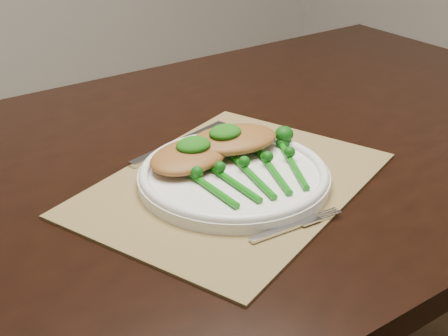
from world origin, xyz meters
TOP-DOWN VIEW (x-y plane):
  - dining_table at (-0.05, 0.15)m, footprint 1.64×0.97m
  - placemat at (-0.11, 0.04)m, footprint 0.54×0.46m
  - dinner_plate at (-0.11, 0.04)m, footprint 0.29×0.29m
  - knife at (-0.12, 0.20)m, footprint 0.22×0.06m
  - fork at (-0.11, -0.11)m, footprint 0.15×0.03m
  - chicken_fillet_left at (-0.14, 0.10)m, footprint 0.16×0.13m
  - chicken_fillet_right at (-0.06, 0.10)m, footprint 0.16×0.13m
  - pesto_dollop_left at (-0.14, 0.10)m, footprint 0.06×0.05m
  - pesto_dollop_right at (-0.08, 0.10)m, footprint 0.05×0.05m
  - broccolini_bundle at (-0.10, 0.02)m, footprint 0.20×0.22m

SIDE VIEW (x-z plane):
  - dining_table at x=-0.05m, z-range 0.00..0.75m
  - placemat at x=-0.11m, z-range 0.75..0.75m
  - fork at x=-0.11m, z-range 0.76..0.76m
  - knife at x=-0.12m, z-range 0.75..0.76m
  - dinner_plate at x=-0.11m, z-range 0.75..0.78m
  - broccolini_bundle at x=-0.10m, z-range 0.76..0.79m
  - chicken_fillet_left at x=-0.14m, z-range 0.77..0.80m
  - chicken_fillet_right at x=-0.06m, z-range 0.78..0.81m
  - pesto_dollop_left at x=-0.14m, z-range 0.79..0.81m
  - pesto_dollop_right at x=-0.08m, z-range 0.80..0.82m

